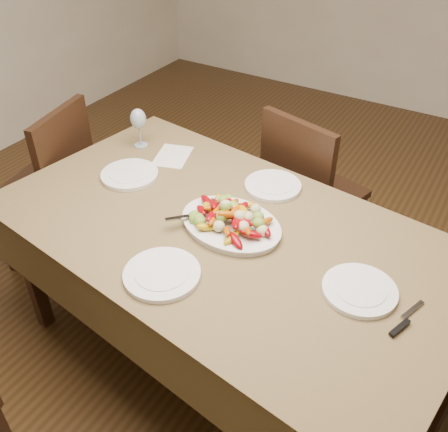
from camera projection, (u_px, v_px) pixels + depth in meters
name	position (u px, v px, depth m)	size (l,w,h in m)	color
floor	(238.00, 328.00, 2.50)	(6.00, 6.00, 0.00)	#3B2612
dining_table	(224.00, 298.00, 2.15)	(1.84, 1.04, 0.76)	brown
chair_far	(315.00, 192.00, 2.62)	(0.42, 0.42, 0.95)	black
chair_left	(43.00, 189.00, 2.65)	(0.42, 0.42, 0.95)	black
serving_platter	(231.00, 225.00, 1.92)	(0.40, 0.30, 0.02)	white
roasted_vegetables	(231.00, 214.00, 1.88)	(0.33, 0.22, 0.09)	#7C0208
serving_spoon	(212.00, 216.00, 1.91)	(0.28, 0.06, 0.03)	#9EA0A8
plate_left	(130.00, 175.00, 2.22)	(0.25, 0.25, 0.02)	white
plate_right	(359.00, 290.00, 1.65)	(0.25, 0.25, 0.02)	white
plate_far	(273.00, 186.00, 2.14)	(0.24, 0.24, 0.02)	white
plate_near	(162.00, 274.00, 1.71)	(0.27, 0.27, 0.02)	white
wine_glass	(139.00, 127.00, 2.38)	(0.08, 0.08, 0.20)	#8C99A5
menu_card	(173.00, 156.00, 2.36)	(0.15, 0.21, 0.00)	silver
table_knife	(405.00, 320.00, 1.55)	(0.02, 0.20, 0.01)	#9EA0A8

